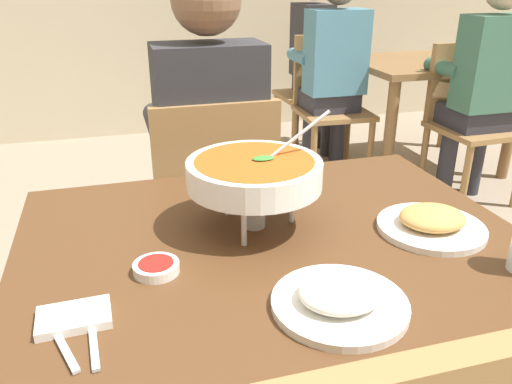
# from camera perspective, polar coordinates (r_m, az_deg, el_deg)

# --- Properties ---
(dining_table_main) EXTENTS (1.10, 0.85, 0.74)m
(dining_table_main) POSITION_cam_1_polar(r_m,az_deg,el_deg) (1.19, 2.02, -10.28)
(dining_table_main) COLOR #51331C
(dining_table_main) RESTS_ON ground_plane
(chair_diner_main) EXTENTS (0.44, 0.44, 0.90)m
(chair_diner_main) POSITION_cam_1_polar(r_m,az_deg,el_deg) (1.85, -4.80, -1.27)
(chair_diner_main) COLOR olive
(chair_diner_main) RESTS_ON ground_plane
(diner_main) EXTENTS (0.40, 0.45, 1.31)m
(diner_main) POSITION_cam_1_polar(r_m,az_deg,el_deg) (1.79, -5.26, 6.01)
(diner_main) COLOR #2D2D38
(diner_main) RESTS_ON ground_plane
(curry_bowl) EXTENTS (0.33, 0.30, 0.26)m
(curry_bowl) POSITION_cam_1_polar(r_m,az_deg,el_deg) (1.13, -0.17, 2.01)
(curry_bowl) COLOR silver
(curry_bowl) RESTS_ON dining_table_main
(rice_plate) EXTENTS (0.24, 0.24, 0.06)m
(rice_plate) POSITION_cam_1_polar(r_m,az_deg,el_deg) (0.92, 9.32, -11.54)
(rice_plate) COLOR white
(rice_plate) RESTS_ON dining_table_main
(appetizer_plate) EXTENTS (0.24, 0.24, 0.06)m
(appetizer_plate) POSITION_cam_1_polar(r_m,az_deg,el_deg) (1.22, 18.95, -3.24)
(appetizer_plate) COLOR white
(appetizer_plate) RESTS_ON dining_table_main
(sauce_dish) EXTENTS (0.09, 0.09, 0.02)m
(sauce_dish) POSITION_cam_1_polar(r_m,az_deg,el_deg) (1.02, -11.03, -8.22)
(sauce_dish) COLOR white
(sauce_dish) RESTS_ON dining_table_main
(napkin_folded) EXTENTS (0.12, 0.08, 0.02)m
(napkin_folded) POSITION_cam_1_polar(r_m,az_deg,el_deg) (0.93, -19.58, -13.01)
(napkin_folded) COLOR white
(napkin_folded) RESTS_ON dining_table_main
(fork_utensil) EXTENTS (0.07, 0.16, 0.01)m
(fork_utensil) POSITION_cam_1_polar(r_m,az_deg,el_deg) (0.90, -20.98, -15.18)
(fork_utensil) COLOR silver
(fork_utensil) RESTS_ON dining_table_main
(spoon_utensil) EXTENTS (0.02, 0.17, 0.01)m
(spoon_utensil) POSITION_cam_1_polar(r_m,az_deg,el_deg) (0.89, -17.70, -14.91)
(spoon_utensil) COLOR silver
(spoon_utensil) RESTS_ON dining_table_main
(dining_table_far) EXTENTS (1.00, 0.80, 0.74)m
(dining_table_far) POSITION_cam_1_polar(r_m,az_deg,el_deg) (3.65, 18.49, 11.70)
(dining_table_far) COLOR brown
(dining_table_far) RESTS_ON ground_plane
(chair_bg_left) EXTENTS (0.46, 0.46, 0.90)m
(chair_bg_left) POSITION_cam_1_polar(r_m,az_deg,el_deg) (3.29, 22.45, 8.14)
(chair_bg_left) COLOR olive
(chair_bg_left) RESTS_ON ground_plane
(chair_bg_middle) EXTENTS (0.45, 0.45, 0.90)m
(chair_bg_middle) POSITION_cam_1_polar(r_m,az_deg,el_deg) (3.85, 7.39, 11.75)
(chair_bg_middle) COLOR olive
(chair_bg_middle) RESTS_ON ground_plane
(chair_bg_right) EXTENTS (0.46, 0.46, 0.90)m
(chair_bg_right) POSITION_cam_1_polar(r_m,az_deg,el_deg) (3.44, 8.10, 10.31)
(chair_bg_right) COLOR olive
(chair_bg_right) RESTS_ON ground_plane
(patron_bg_left) EXTENTS (0.40, 0.45, 1.31)m
(patron_bg_left) POSITION_cam_1_polar(r_m,az_deg,el_deg) (3.15, 24.19, 11.69)
(patron_bg_left) COLOR #2D2D38
(patron_bg_left) RESTS_ON ground_plane
(patron_bg_middle) EXTENTS (0.45, 0.40, 1.31)m
(patron_bg_middle) POSITION_cam_1_polar(r_m,az_deg,el_deg) (3.80, 6.70, 15.23)
(patron_bg_middle) COLOR #2D2D38
(patron_bg_middle) RESTS_ON ground_plane
(patron_bg_right) EXTENTS (0.40, 0.45, 1.31)m
(patron_bg_right) POSITION_cam_1_polar(r_m,az_deg,el_deg) (3.32, 8.55, 13.94)
(patron_bg_right) COLOR #2D2D38
(patron_bg_right) RESTS_ON ground_plane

